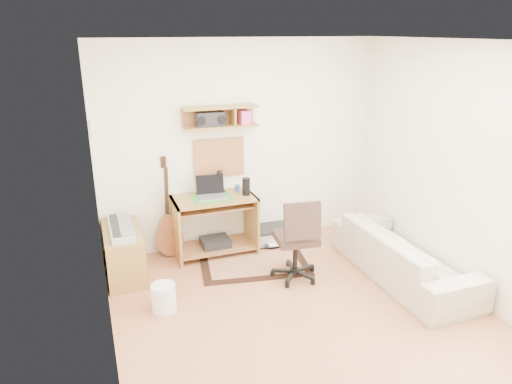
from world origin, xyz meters
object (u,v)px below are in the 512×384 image
object	(u,v)px
desk	(215,225)
printer	(272,235)
task_chair	(296,238)
sofa	(404,247)
cabinet	(123,253)

from	to	relation	value
desk	printer	xyz separation A→B (m)	(0.80, 0.08, -0.29)
desk	printer	size ratio (longest dim) A/B	1.99
printer	task_chair	bearing A→B (deg)	-92.94
desk	task_chair	bearing A→B (deg)	-53.19
sofa	printer	bearing A→B (deg)	36.15
desk	sofa	world-z (taller)	sofa
desk	printer	bearing A→B (deg)	6.05
desk	cabinet	bearing A→B (deg)	-171.19
cabinet	printer	size ratio (longest dim) A/B	1.79
cabinet	task_chair	bearing A→B (deg)	-22.15
sofa	task_chair	bearing A→B (deg)	70.24
cabinet	printer	world-z (taller)	cabinet
task_chair	cabinet	bearing A→B (deg)	165.02
cabinet	sofa	size ratio (longest dim) A/B	0.47
task_chair	sofa	xyz separation A→B (m)	(1.15, -0.41, -0.12)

